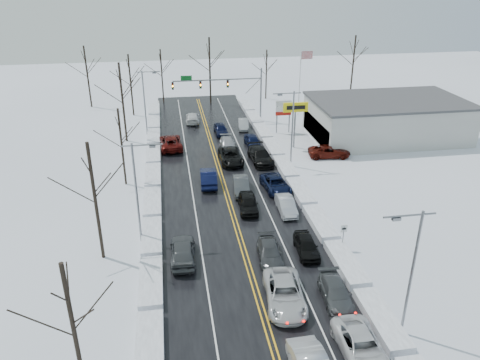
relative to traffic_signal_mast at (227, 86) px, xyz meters
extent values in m
plane|color=white|center=(-3.45, -27.99, -5.48)|extent=(160.00, 160.00, 0.00)
cube|color=black|center=(-3.45, -25.99, -5.47)|extent=(14.00, 84.00, 0.01)
cube|color=white|center=(-11.05, -25.99, -5.48)|extent=(1.72, 72.00, 0.65)
cube|color=white|center=(4.15, -25.99, -5.48)|extent=(1.72, 72.00, 0.65)
cylinder|color=slate|center=(5.05, 0.01, -1.48)|extent=(0.24, 0.24, 8.00)
cylinder|color=slate|center=(-1.45, 0.01, 1.02)|extent=(13.00, 0.18, 0.18)
cylinder|color=slate|center=(3.85, 0.01, -0.08)|extent=(2.33, 0.10, 2.33)
cube|color=#0C591E|center=(-5.95, 0.01, 1.42)|extent=(1.60, 0.08, 0.70)
cube|color=black|center=(0.05, 0.01, 0.37)|extent=(0.32, 0.25, 1.05)
sphere|color=#3F0705|center=(0.05, -0.15, 0.67)|extent=(0.20, 0.20, 0.20)
sphere|color=orange|center=(0.05, -0.15, 0.37)|extent=(0.22, 0.22, 0.22)
sphere|color=black|center=(0.05, -0.15, 0.07)|extent=(0.20, 0.20, 0.20)
cube|color=black|center=(-3.95, 0.01, 0.37)|extent=(0.32, 0.25, 1.05)
sphere|color=#3F0705|center=(-3.95, -0.15, 0.67)|extent=(0.20, 0.20, 0.20)
sphere|color=orange|center=(-3.95, -0.15, 0.37)|extent=(0.22, 0.22, 0.22)
sphere|color=black|center=(-3.95, -0.15, 0.07)|extent=(0.20, 0.20, 0.20)
cube|color=black|center=(-7.95, 0.01, 0.37)|extent=(0.32, 0.25, 1.05)
sphere|color=#3F0705|center=(-7.95, -0.15, 0.67)|extent=(0.20, 0.20, 0.20)
sphere|color=orange|center=(-7.95, -0.15, 0.37)|extent=(0.22, 0.22, 0.22)
sphere|color=black|center=(-7.95, -0.15, 0.07)|extent=(0.20, 0.20, 0.20)
cylinder|color=slate|center=(7.05, -11.99, -2.68)|extent=(0.20, 0.20, 5.60)
cube|color=yellow|center=(7.05, -11.99, -0.08)|extent=(3.20, 0.30, 1.20)
cube|color=black|center=(7.05, -12.16, -0.08)|extent=(2.40, 0.04, 0.50)
cylinder|color=slate|center=(6.15, -5.99, -3.48)|extent=(0.16, 0.16, 4.00)
cylinder|color=slate|center=(7.95, -5.99, -3.48)|extent=(0.16, 0.16, 4.00)
cube|color=white|center=(7.05, -5.99, -1.18)|extent=(2.20, 0.22, 0.70)
cube|color=white|center=(7.05, -5.99, -1.98)|extent=(2.20, 0.22, 0.70)
cube|color=#AB160D|center=(7.05, -5.99, -2.68)|extent=(2.20, 0.22, 0.50)
cylinder|color=slate|center=(4.75, -35.99, -4.38)|extent=(0.08, 0.08, 2.20)
cube|color=white|center=(4.75, -35.99, -3.48)|extent=(0.55, 0.05, 0.70)
cube|color=black|center=(4.75, -36.03, -3.48)|extent=(0.35, 0.02, 0.15)
cylinder|color=silver|center=(11.55, 2.01, -0.48)|extent=(0.14, 0.14, 10.00)
cube|color=#B7B7B2|center=(20.55, -9.99, -2.98)|extent=(20.00, 12.00, 5.00)
cube|color=#262628|center=(10.60, -9.99, -3.88)|extent=(0.10, 11.00, 2.80)
cube|color=#3F3F42|center=(20.55, -9.99, -0.33)|extent=(20.40, 12.40, 0.30)
cylinder|color=slate|center=(5.05, -45.99, -0.98)|extent=(0.18, 0.18, 9.00)
cylinder|color=slate|center=(4.25, -45.99, 3.32)|extent=(3.20, 0.12, 0.12)
cube|color=slate|center=(3.45, -45.99, 3.17)|extent=(0.50, 0.25, 0.18)
cylinder|color=slate|center=(5.05, -17.99, -0.98)|extent=(0.18, 0.18, 9.00)
cylinder|color=slate|center=(4.25, -17.99, 3.32)|extent=(3.20, 0.12, 0.12)
cube|color=slate|center=(3.45, -17.99, 3.17)|extent=(0.50, 0.25, 0.18)
cylinder|color=slate|center=(-11.95, -31.99, -0.98)|extent=(0.18, 0.18, 9.00)
cylinder|color=slate|center=(-11.15, -31.99, 3.32)|extent=(3.20, 0.12, 0.12)
cube|color=slate|center=(-10.35, -31.99, 3.17)|extent=(0.50, 0.25, 0.18)
cylinder|color=slate|center=(-11.95, -3.99, -0.98)|extent=(0.18, 0.18, 9.00)
cylinder|color=slate|center=(-11.15, -3.99, 3.32)|extent=(3.20, 0.12, 0.12)
cube|color=slate|center=(-10.35, -3.99, 3.17)|extent=(0.50, 0.25, 0.18)
cylinder|color=#2D231C|center=(-14.45, -47.99, -0.98)|extent=(0.24, 0.24, 9.00)
cylinder|color=#2D231C|center=(-14.95, -33.99, -0.48)|extent=(0.27, 0.27, 10.00)
cylinder|color=#2D231C|center=(-13.95, -19.99, -1.23)|extent=(0.23, 0.23, 8.50)
cylinder|color=#2D231C|center=(-14.65, -5.99, -0.23)|extent=(0.28, 0.28, 10.50)
cylinder|color=#2D231C|center=(-14.25, 6.01, -0.73)|extent=(0.25, 0.25, 9.50)
cylinder|color=#2D231C|center=(-21.45, 12.01, -0.48)|extent=(0.27, 0.27, 10.00)
cylinder|color=#2D231C|center=(-9.45, 13.01, -0.98)|extent=(0.24, 0.24, 9.00)
cylinder|color=#2D231C|center=(-1.45, 11.01, 0.02)|extent=(0.29, 0.29, 11.00)
cylinder|color=#2D231C|center=(8.55, 12.51, -1.23)|extent=(0.23, 0.23, 8.50)
cylinder|color=#2D231C|center=(24.55, 13.01, -0.23)|extent=(0.28, 0.28, 10.50)
imported|color=silver|center=(-1.71, -41.89, -5.48)|extent=(3.23, 5.98, 1.59)
imported|color=#3B3D40|center=(-1.60, -36.51, -5.48)|extent=(2.25, 4.70, 1.32)
imported|color=black|center=(-1.84, -27.97, -5.48)|extent=(2.12, 4.53, 1.50)
imported|color=#3D3F42|center=(-1.87, -23.83, -5.48)|extent=(1.97, 4.63, 1.49)
imported|color=black|center=(-1.79, -15.66, -5.48)|extent=(2.67, 5.62, 1.55)
imported|color=#A2A5AA|center=(-1.51, -11.06, -5.48)|extent=(1.91, 4.59, 1.33)
imported|color=black|center=(-1.72, -5.37, -5.48)|extent=(1.86, 4.33, 1.46)
imported|color=silver|center=(1.67, -47.52, -5.48)|extent=(2.49, 5.37, 1.49)
imported|color=#44474A|center=(1.90, -42.26, -5.48)|extent=(2.22, 4.74, 1.34)
imported|color=black|center=(1.62, -36.05, -5.48)|extent=(1.91, 4.26, 1.42)
imported|color=#AFB1B7|center=(1.72, -28.86, -5.48)|extent=(1.58, 4.28, 1.40)
imported|color=black|center=(1.81, -24.07, -5.48)|extent=(2.81, 5.30, 1.42)
imported|color=black|center=(1.76, -16.22, -5.48)|extent=(2.63, 5.82, 1.65)
imported|color=black|center=(1.80, -10.84, -5.48)|extent=(1.94, 4.42, 1.48)
imported|color=#A0A2A8|center=(1.83, -3.34, -5.48)|extent=(1.95, 4.24, 1.35)
imported|color=black|center=(-5.06, -21.43, -5.48)|extent=(1.95, 5.01, 1.63)
imported|color=#510D0A|center=(-8.79, -9.73, -5.48)|extent=(3.02, 6.03, 1.64)
imported|color=silver|center=(-5.25, 0.87, -5.48)|extent=(2.35, 5.05, 1.43)
imported|color=#414446|center=(-8.51, -35.42, -5.48)|extent=(2.21, 5.10, 1.71)
imported|color=#480F09|center=(10.52, -15.93, -5.48)|extent=(5.44, 2.97, 1.45)
imported|color=#3F4244|center=(13.69, -13.13, -5.48)|extent=(2.51, 5.02, 1.40)
imported|color=black|center=(11.70, -5.16, -5.48)|extent=(2.11, 4.76, 1.59)
camera|label=1|loc=(-9.03, -67.45, 16.34)|focal=35.00mm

